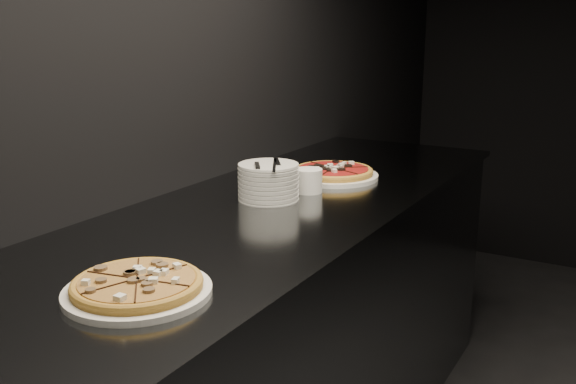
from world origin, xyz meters
The scene contains 7 objects.
wall_left centered at (-2.50, 0.00, 1.40)m, with size 0.02×5.00×2.80m, color black.
counter centered at (-2.13, 0.00, 0.46)m, with size 0.74×2.44×0.92m.
pizza_mushroom centered at (-2.02, -0.70, 0.94)m, with size 0.31×0.31×0.03m.
pizza_tomato centered at (-2.13, 0.42, 0.94)m, with size 0.37×0.37×0.04m.
plate_stack centered at (-2.18, 0.06, 0.98)m, with size 0.19×0.19×0.11m.
cutlery centered at (-2.17, 0.05, 1.04)m, with size 0.10×0.19×0.01m.
ramekin centered at (-2.11, 0.20, 0.96)m, with size 0.09×0.09×0.08m.
Camera 1 is at (-1.15, -1.59, 1.45)m, focal length 40.00 mm.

